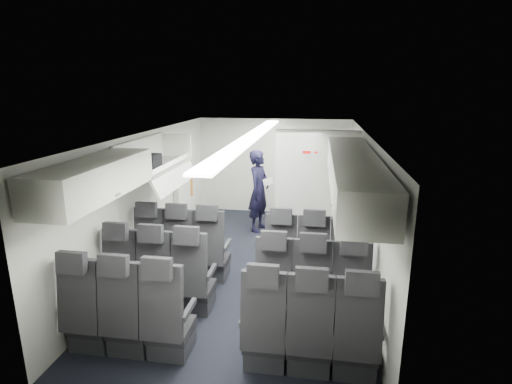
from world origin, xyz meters
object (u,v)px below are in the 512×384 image
(seat_row_front, at_px, (246,257))
(flight_attendant, at_px, (259,191))
(seat_row_rear, at_px, (216,327))
(carry_on_bag, at_px, (147,161))
(boarding_door, at_px, (184,184))
(galley_unit, at_px, (315,176))
(seat_row_mid, at_px, (234,286))

(seat_row_front, bearing_deg, flight_attendant, 93.74)
(seat_row_front, xyz_separation_m, seat_row_rear, (0.00, -1.80, 0.00))
(seat_row_rear, distance_m, carry_on_bag, 2.68)
(boarding_door, bearing_deg, seat_row_rear, -67.13)
(galley_unit, bearing_deg, boarding_door, -155.72)
(boarding_door, bearing_deg, carry_on_bag, -84.49)
(flight_attendant, relative_size, carry_on_bag, 4.57)
(seat_row_mid, distance_m, flight_attendant, 3.21)
(galley_unit, bearing_deg, seat_row_front, -106.28)
(seat_row_mid, distance_m, galley_unit, 4.30)
(boarding_door, bearing_deg, galley_unit, 24.28)
(seat_row_mid, relative_size, carry_on_bag, 9.29)
(flight_attendant, bearing_deg, carry_on_bag, 167.16)
(seat_row_front, relative_size, galley_unit, 1.75)
(seat_row_rear, xyz_separation_m, carry_on_bag, (-1.44, 1.78, 1.39))
(boarding_door, xyz_separation_m, flight_attendant, (1.49, 0.19, -0.14))
(seat_row_front, distance_m, seat_row_rear, 1.80)
(seat_row_front, xyz_separation_m, seat_row_mid, (0.00, -0.90, 0.00))
(seat_row_front, xyz_separation_m, boarding_door, (-1.64, 2.09, 0.55))
(galley_unit, distance_m, carry_on_bag, 4.14)
(seat_row_mid, xyz_separation_m, seat_row_rear, (0.00, -0.90, 0.00))
(seat_row_front, xyz_separation_m, flight_attendant, (-0.15, 2.28, 0.42))
(seat_row_front, height_order, seat_row_mid, same)
(seat_row_mid, relative_size, boarding_door, 1.79)
(seat_row_mid, bearing_deg, flight_attendant, 92.68)
(seat_row_mid, bearing_deg, carry_on_bag, 148.58)
(seat_row_front, xyz_separation_m, carry_on_bag, (-1.44, -0.02, 1.39))
(seat_row_front, distance_m, seat_row_mid, 0.90)
(boarding_door, height_order, carry_on_bag, carry_on_bag)
(seat_row_rear, distance_m, flight_attendant, 4.10)
(flight_attendant, height_order, carry_on_bag, carry_on_bag)
(galley_unit, height_order, boarding_door, galley_unit)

